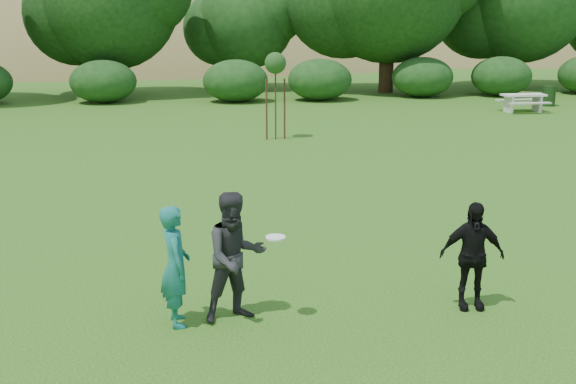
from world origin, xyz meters
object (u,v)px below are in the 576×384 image
player_teal (175,266)px  player_grey (235,257)px  player_black (472,256)px  picnic_table (523,100)px  trash_can_near (549,96)px  sapling (275,66)px

player_teal → player_grey: size_ratio=0.92×
player_grey → player_black: 3.31m
player_teal → player_grey: (0.80, 0.01, 0.07)m
player_teal → player_grey: player_grey is taller
picnic_table → trash_can_near: bearing=38.2°
picnic_table → player_black: bearing=-120.1°
player_black → trash_can_near: player_black is taller
trash_can_near → picnic_table: size_ratio=0.50×
trash_can_near → sapling: bearing=-154.6°
player_teal → picnic_table: player_teal is taller
sapling → trash_can_near: bearing=25.4°
player_grey → trash_can_near: size_ratio=1.98×
player_grey → player_black: player_grey is taller
player_black → sapling: (-0.31, 14.41, 1.64)m
player_black → picnic_table: (11.14, 19.18, -0.26)m
sapling → picnic_table: bearing=22.6°
player_black → picnic_table: bearing=68.9°
player_teal → picnic_table: size_ratio=0.91×
trash_can_near → player_teal: bearing=-130.1°
player_teal → player_black: player_teal is taller
player_teal → trash_can_near: (17.39, 20.67, -0.37)m
player_black → picnic_table: 22.18m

